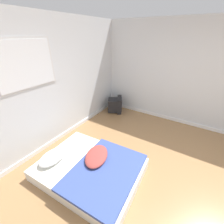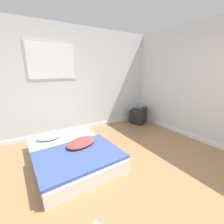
{
  "view_description": "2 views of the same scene",
  "coord_description": "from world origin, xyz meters",
  "views": [
    {
      "loc": [
        -1.6,
        0.16,
        2.24
      ],
      "look_at": [
        0.96,
        1.77,
        0.65
      ],
      "focal_mm": 24.0,
      "sensor_mm": 36.0,
      "label": 1
    },
    {
      "loc": [
        -0.86,
        -0.96,
        1.59
      ],
      "look_at": [
        0.9,
        1.93,
        0.63
      ],
      "focal_mm": 24.0,
      "sensor_mm": 36.0,
      "label": 2
    }
  ],
  "objects": [
    {
      "name": "mattress_bed",
      "position": [
        -0.22,
        1.48,
        0.14
      ],
      "size": [
        1.4,
        1.79,
        0.36
      ],
      "color": "silver",
      "rests_on": "ground_plane"
    },
    {
      "name": "ground_plane",
      "position": [
        0.0,
        0.0,
        0.0
      ],
      "size": [
        20.0,
        20.0,
        0.0
      ],
      "primitive_type": "plane",
      "color": "#997047"
    },
    {
      "name": "crt_tv",
      "position": [
        2.13,
        2.37,
        0.23
      ],
      "size": [
        0.6,
        0.59,
        0.47
      ],
      "color": "black",
      "rests_on": "ground_plane"
    },
    {
      "name": "wall_back",
      "position": [
        -0.0,
        2.8,
        1.29
      ],
      "size": [
        7.43,
        0.08,
        2.6
      ],
      "color": "silver",
      "rests_on": "ground_plane"
    }
  ]
}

